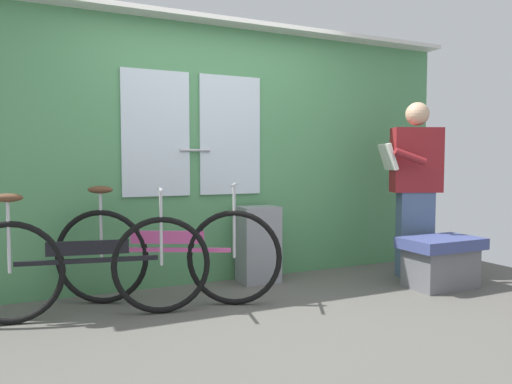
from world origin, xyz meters
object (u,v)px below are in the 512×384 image
(bicycle_leaning_behind, at_px, (167,254))
(passenger_reading_newspaper, at_px, (415,185))
(bicycle_near_door, at_px, (87,266))
(trash_bin_by_wall, at_px, (258,244))
(bench_seat_corner, at_px, (441,261))

(bicycle_leaning_behind, distance_m, passenger_reading_newspaper, 2.49)
(bicycle_near_door, xyz_separation_m, trash_bin_by_wall, (1.56, 0.45, -0.03))
(bench_seat_corner, bearing_deg, bicycle_near_door, 171.97)
(bicycle_leaning_behind, height_order, passenger_reading_newspaper, passenger_reading_newspaper)
(passenger_reading_newspaper, distance_m, trash_bin_by_wall, 1.63)
(bicycle_near_door, height_order, bench_seat_corner, bicycle_near_door)
(trash_bin_by_wall, bearing_deg, bicycle_leaning_behind, -160.58)
(bicycle_leaning_behind, bearing_deg, passenger_reading_newspaper, 24.06)
(passenger_reading_newspaper, xyz_separation_m, trash_bin_by_wall, (-1.47, 0.45, -0.54))
(bicycle_near_door, bearing_deg, trash_bin_by_wall, 26.81)
(bicycle_leaning_behind, relative_size, bench_seat_corner, 2.33)
(trash_bin_by_wall, height_order, bench_seat_corner, trash_bin_by_wall)
(passenger_reading_newspaper, height_order, bench_seat_corner, passenger_reading_newspaper)
(trash_bin_by_wall, bearing_deg, passenger_reading_newspaper, -16.94)
(passenger_reading_newspaper, bearing_deg, bicycle_leaning_behind, 19.83)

